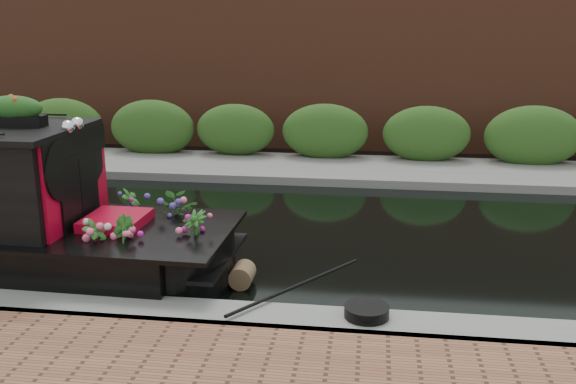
# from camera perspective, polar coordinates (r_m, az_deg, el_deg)

# --- Properties ---
(ground) EXTENTS (80.00, 80.00, 0.00)m
(ground) POSITION_cam_1_polar(r_m,az_deg,el_deg) (10.48, -10.06, -3.31)
(ground) COLOR black
(ground) RESTS_ON ground
(near_bank_coping) EXTENTS (40.00, 0.60, 0.50)m
(near_bank_coping) POSITION_cam_1_polar(r_m,az_deg,el_deg) (7.64, -17.64, -11.09)
(near_bank_coping) COLOR gray
(near_bank_coping) RESTS_ON ground
(far_bank_path) EXTENTS (40.00, 2.40, 0.34)m
(far_bank_path) POSITION_cam_1_polar(r_m,az_deg,el_deg) (14.37, -5.03, 1.98)
(far_bank_path) COLOR slate
(far_bank_path) RESTS_ON ground
(far_hedge) EXTENTS (40.00, 1.10, 2.80)m
(far_hedge) POSITION_cam_1_polar(r_m,az_deg,el_deg) (15.23, -4.29, 2.75)
(far_hedge) COLOR #2A501A
(far_hedge) RESTS_ON ground
(far_brick_wall) EXTENTS (40.00, 1.00, 8.00)m
(far_brick_wall) POSITION_cam_1_polar(r_m,az_deg,el_deg) (17.25, -2.85, 4.26)
(far_brick_wall) COLOR brown
(far_brick_wall) RESTS_ON ground
(rope_fender) EXTENTS (0.29, 0.36, 0.29)m
(rope_fender) POSITION_cam_1_polar(r_m,az_deg,el_deg) (8.20, -4.07, -7.36)
(rope_fender) COLOR brown
(rope_fender) RESTS_ON ground
(coiled_mooring_rope) EXTENTS (0.47, 0.47, 0.12)m
(coiled_mooring_rope) POSITION_cam_1_polar(r_m,az_deg,el_deg) (6.91, 7.00, -10.49)
(coiled_mooring_rope) COLOR black
(coiled_mooring_rope) RESTS_ON near_bank_coping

